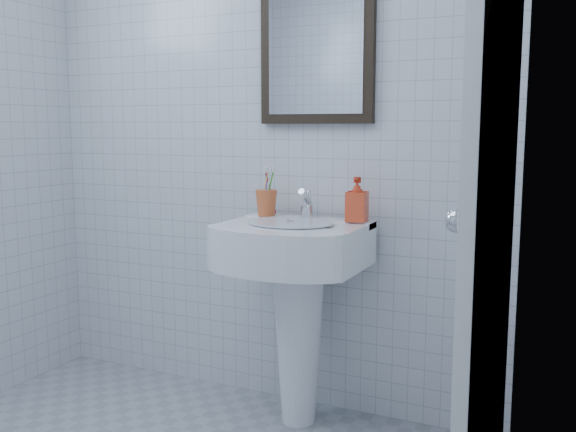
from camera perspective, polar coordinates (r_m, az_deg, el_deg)
The scene contains 10 objects.
wall_back at distance 2.85m, azimuth -2.47°, elevation 8.39°, with size 2.20×0.02×2.50m, color silver.
wall_right at distance 1.34m, azimuth 15.72°, elevation 8.66°, with size 0.02×2.40×2.50m, color silver.
washbasin at distance 2.62m, azimuth 0.74°, elevation -6.46°, with size 0.56×0.41×0.86m.
faucet at distance 2.65m, azimuth 1.67°, elevation 0.88°, with size 0.05×0.11×0.13m.
toothbrush_cup at distance 2.72m, azimuth -1.94°, elevation 1.18°, with size 0.09×0.09×0.11m, color #CE5B2C, non-canonical shape.
soap_dispenser at distance 2.57m, azimuth 6.15°, elevation 1.48°, with size 0.08×0.08×0.18m, color red.
wall_mirror at distance 2.73m, azimuth 2.54°, elevation 14.71°, with size 0.50×0.04×0.62m.
bathroom_door at distance 1.90m, azimuth 17.66°, elevation 0.71°, with size 0.04×0.80×2.00m, color white.
towel_ring at distance 2.06m, azimuth 17.78°, elevation 2.62°, with size 0.18×0.18×0.01m, color silver.
hand_towel at distance 2.08m, azimuth 17.02°, elevation -2.28°, with size 0.03×0.16×0.38m, color beige.
Camera 1 is at (1.33, -1.32, 1.23)m, focal length 40.00 mm.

